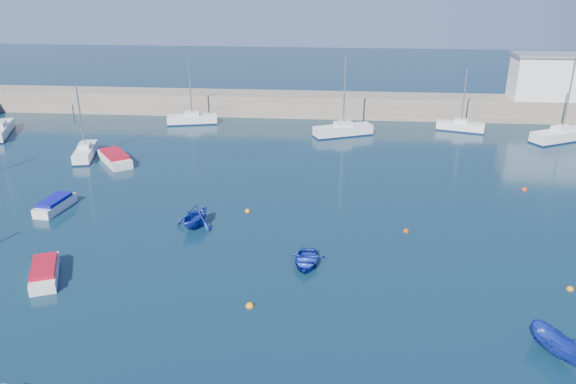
# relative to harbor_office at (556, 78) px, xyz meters

# --- Properties ---
(ground) EXTENTS (220.00, 220.00, 0.00)m
(ground) POSITION_rel_harbor_office_xyz_m (-30.00, -46.00, -5.10)
(ground) COLOR #0C2534
(ground) RESTS_ON ground
(back_wall) EXTENTS (96.00, 4.50, 2.60)m
(back_wall) POSITION_rel_harbor_office_xyz_m (-30.00, 0.00, -3.80)
(back_wall) COLOR #786E5C
(back_wall) RESTS_ON ground
(harbor_office) EXTENTS (10.00, 4.00, 5.00)m
(harbor_office) POSITION_rel_harbor_office_xyz_m (0.00, 0.00, 0.00)
(harbor_office) COLOR silver
(harbor_office) RESTS_ON back_wall
(sailboat_3) EXTENTS (2.74, 5.62, 7.23)m
(sailboat_3) POSITION_rel_harbor_office_xyz_m (-49.94, -19.04, -4.54)
(sailboat_3) COLOR silver
(sailboat_3) RESTS_ON ground
(sailboat_5) EXTENTS (5.99, 2.91, 7.67)m
(sailboat_5) POSITION_rel_harbor_office_xyz_m (-42.72, -5.67, -4.52)
(sailboat_5) COLOR silver
(sailboat_5) RESTS_ON ground
(sailboat_6) EXTENTS (6.66, 4.30, 8.57)m
(sailboat_6) POSITION_rel_harbor_office_xyz_m (-24.96, -9.12, -4.48)
(sailboat_6) COLOR silver
(sailboat_6) RESTS_ON ground
(sailboat_7) EXTENTS (5.39, 2.92, 6.94)m
(sailboat_7) POSITION_rel_harbor_office_xyz_m (-11.72, -6.04, -4.55)
(sailboat_7) COLOR silver
(sailboat_7) RESTS_ON ground
(sailboat_8) EXTENTS (7.23, 5.20, 9.37)m
(sailboat_8) POSITION_rel_harbor_office_xyz_m (-1.79, -9.11, -4.46)
(sailboat_8) COLOR silver
(sailboat_8) RESTS_ON ground
(motorboat_0) EXTENTS (2.90, 4.30, 0.91)m
(motorboat_0) POSITION_rel_harbor_office_xyz_m (-42.70, -41.35, -4.67)
(motorboat_0) COLOR silver
(motorboat_0) RESTS_ON ground
(motorboat_1) EXTENTS (1.84, 3.99, 0.94)m
(motorboat_1) POSITION_rel_harbor_office_xyz_m (-46.88, -31.52, -4.66)
(motorboat_1) COLOR silver
(motorboat_1) RESTS_ON ground
(motorboat_2) EXTENTS (4.58, 5.19, 1.06)m
(motorboat_2) POSITION_rel_harbor_office_xyz_m (-46.47, -20.39, -4.60)
(motorboat_2) COLOR silver
(motorboat_2) RESTS_ON ground
(dinghy_center) EXTENTS (2.34, 3.18, 0.64)m
(dinghy_center) POSITION_rel_harbor_office_xyz_m (-27.32, -38.42, -4.78)
(dinghy_center) COLOR #162B98
(dinghy_center) RESTS_ON ground
(dinghy_left) EXTENTS (3.63, 3.91, 1.69)m
(dinghy_left) POSITION_rel_harbor_office_xyz_m (-35.51, -33.54, -4.25)
(dinghy_left) COLOR #162B98
(dinghy_left) RESTS_ON ground
(dinghy_right) EXTENTS (2.59, 3.39, 1.24)m
(dinghy_right) POSITION_rel_harbor_office_xyz_m (-14.92, -46.18, -4.48)
(dinghy_right) COLOR #162B98
(dinghy_right) RESTS_ON ground
(buoy_0) EXTENTS (0.47, 0.47, 0.47)m
(buoy_0) POSITION_rel_harbor_office_xyz_m (-30.08, -43.26, -5.10)
(buoy_0) COLOR orange
(buoy_0) RESTS_ON ground
(buoy_1) EXTENTS (0.43, 0.43, 0.43)m
(buoy_1) POSITION_rel_harbor_office_xyz_m (-20.58, -33.01, -5.10)
(buoy_1) COLOR #AD340D
(buoy_1) RESTS_ON ground
(buoy_2) EXTENTS (0.41, 0.41, 0.41)m
(buoy_2) POSITION_rel_harbor_office_xyz_m (-11.98, -39.91, -5.10)
(buoy_2) COLOR orange
(buoy_2) RESTS_ON ground
(buoy_3) EXTENTS (0.42, 0.42, 0.42)m
(buoy_3) POSITION_rel_harbor_office_xyz_m (-32.21, -30.56, -5.10)
(buoy_3) COLOR orange
(buoy_3) RESTS_ON ground
(buoy_4) EXTENTS (0.49, 0.49, 0.49)m
(buoy_4) POSITION_rel_harbor_office_xyz_m (-9.92, -24.16, -5.10)
(buoy_4) COLOR #AD340D
(buoy_4) RESTS_ON ground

